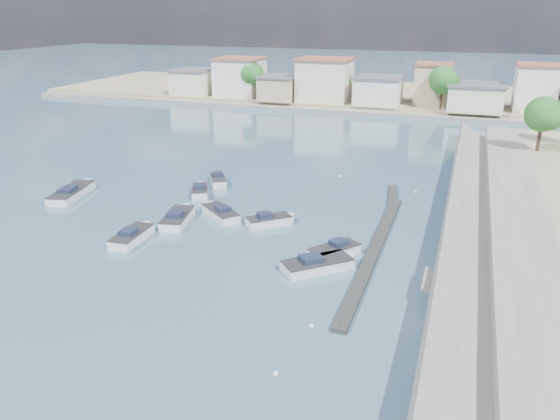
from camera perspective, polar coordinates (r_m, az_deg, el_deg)
name	(u,v)px	position (r m, az deg, el deg)	size (l,w,h in m)	color
ground	(361,157)	(75.32, 8.50, 5.48)	(400.00, 400.00, 0.00)	#314862
seawall_walkway	(523,246)	(48.53, 24.04, -3.48)	(5.00, 90.00, 1.80)	slate
breakwater	(379,237)	(48.61, 10.29, -2.84)	(2.00, 31.02, 0.35)	black
far_shore_land	(408,97)	(125.72, 13.19, 11.44)	(160.00, 40.00, 1.40)	gray
far_shore_quay	(394,115)	(105.18, 11.82, 9.72)	(160.00, 2.50, 0.80)	slate
far_town	(458,88)	(109.54, 18.10, 11.98)	(113.01, 12.80, 8.35)	beige
shore_trees	(443,87)	(100.73, 16.63, 12.22)	(74.56, 38.32, 7.92)	#38281E
motorboat_a	(133,236)	(49.34, -15.07, -2.62)	(2.15, 5.44, 1.48)	silver
motorboat_b	(271,221)	(50.97, -0.94, -1.13)	(4.20, 4.06, 1.48)	silver
motorboat_c	(219,213)	(53.25, -6.34, -0.30)	(4.96, 4.55, 1.48)	silver
motorboat_d	(332,252)	(44.73, 5.43, -4.41)	(4.04, 4.58, 1.48)	silver
motorboat_e	(178,217)	(52.68, -10.58, -0.77)	(3.21, 5.96, 1.48)	silver
motorboat_f	(200,191)	(59.97, -8.34, 2.00)	(3.19, 4.46, 1.48)	silver
motorboat_g	(218,181)	(63.04, -6.46, 3.00)	(3.39, 4.25, 1.48)	silver
motorboat_h	(321,265)	(42.58, 4.27, -5.71)	(5.49, 5.26, 1.48)	silver
sailboat	(73,192)	(63.02, -20.82, 1.78)	(3.63, 7.61, 9.00)	silver
mooring_buoys	(371,238)	(48.73, 9.52, -2.89)	(13.98, 38.34, 0.31)	white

